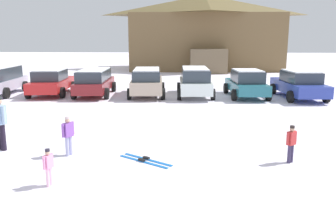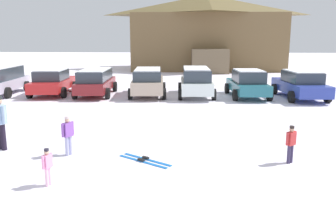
# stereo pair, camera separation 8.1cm
# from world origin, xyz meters

# --- Properties ---
(ski_lodge) EXTENTS (16.94, 11.60, 8.21)m
(ski_lodge) POSITION_xyz_m (3.22, 33.54, 4.15)
(ski_lodge) COLOR brown
(ski_lodge) RESTS_ON ground
(parked_silver_wagon) EXTENTS (2.47, 4.64, 1.73)m
(parked_silver_wagon) POSITION_xyz_m (-10.11, 14.57, 0.93)
(parked_silver_wagon) COLOR silver
(parked_silver_wagon) RESTS_ON ground
(parked_red_sedan) EXTENTS (2.50, 4.45, 1.57)m
(parked_red_sedan) POSITION_xyz_m (-6.95, 14.76, 0.80)
(parked_red_sedan) COLOR red
(parked_red_sedan) RESTS_ON ground
(parked_maroon_van) EXTENTS (2.31, 4.51, 1.59)m
(parked_maroon_van) POSITION_xyz_m (-4.26, 14.72, 0.86)
(parked_maroon_van) COLOR maroon
(parked_maroon_van) RESTS_ON ground
(parked_beige_suv) EXTENTS (2.40, 4.31, 1.63)m
(parked_beige_suv) POSITION_xyz_m (-1.09, 14.73, 0.88)
(parked_beige_suv) COLOR tan
(parked_beige_suv) RESTS_ON ground
(parked_white_suv) EXTENTS (2.21, 4.38, 1.70)m
(parked_white_suv) POSITION_xyz_m (1.77, 14.78, 0.91)
(parked_white_suv) COLOR white
(parked_white_suv) RESTS_ON ground
(parked_teal_hatchback) EXTENTS (2.33, 4.12, 1.61)m
(parked_teal_hatchback) POSITION_xyz_m (4.77, 14.61, 0.81)
(parked_teal_hatchback) COLOR #256B79
(parked_teal_hatchback) RESTS_ON ground
(parked_blue_hatchback) EXTENTS (2.41, 4.62, 1.61)m
(parked_blue_hatchback) POSITION_xyz_m (7.70, 14.39, 0.82)
(parked_blue_hatchback) COLOR #2E3FA1
(parked_blue_hatchback) RESTS_ON ground
(skier_child_in_purple_jacket) EXTENTS (0.28, 0.39, 1.16)m
(skier_child_in_purple_jacket) POSITION_xyz_m (-2.13, 4.36, 0.66)
(skier_child_in_purple_jacket) COLOR #A7A9D3
(skier_child_in_purple_jacket) RESTS_ON ground
(skier_child_in_pink_snowsuit) EXTENTS (0.19, 0.32, 0.89)m
(skier_child_in_pink_snowsuit) POSITION_xyz_m (-1.87, 2.34, 0.50)
(skier_child_in_pink_snowsuit) COLOR #EFB5D0
(skier_child_in_pink_snowsuit) RESTS_ON ground
(skier_child_in_red_jacket) EXTENTS (0.32, 0.27, 1.05)m
(skier_child_in_red_jacket) POSITION_xyz_m (4.13, 4.14, 0.59)
(skier_child_in_red_jacket) COLOR #3A3254
(skier_child_in_red_jacket) RESTS_ON ground
(skier_adult_in_blue_parka) EXTENTS (0.53, 0.42, 1.67)m
(skier_adult_in_blue_parka) POSITION_xyz_m (-4.35, 4.73, 0.94)
(skier_adult_in_blue_parka) COLOR black
(skier_adult_in_blue_parka) RESTS_ON ground
(pair_of_skis) EXTENTS (1.57, 1.13, 0.08)m
(pair_of_skis) POSITION_xyz_m (0.14, 4.04, 0.02)
(pair_of_skis) COLOR blue
(pair_of_skis) RESTS_ON ground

